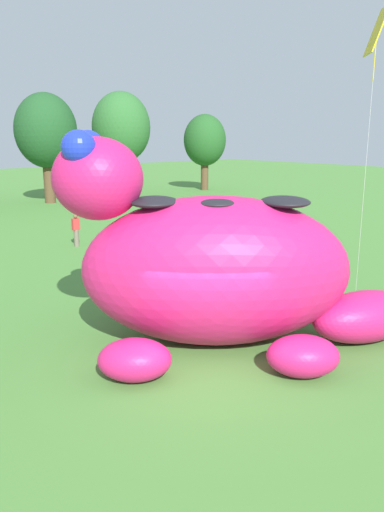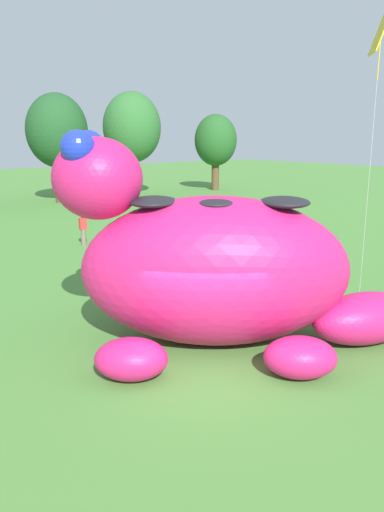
% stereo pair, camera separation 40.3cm
% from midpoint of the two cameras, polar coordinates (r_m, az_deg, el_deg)
% --- Properties ---
extents(ground_plane, '(160.00, 160.00, 0.00)m').
position_cam_midpoint_polar(ground_plane, '(12.68, 1.00, -13.11)').
color(ground_plane, '#4C8438').
extents(giant_inflatable_creature, '(10.89, 8.19, 5.85)m').
position_cam_midpoint_polar(giant_inflatable_creature, '(13.75, 1.92, -1.40)').
color(giant_inflatable_creature, '#E01E6B').
rests_on(giant_inflatable_creature, ground).
extents(tree_centre_right, '(5.17, 5.17, 9.18)m').
position_cam_midpoint_polar(tree_centre_right, '(44.89, -16.62, 13.48)').
color(tree_centre_right, brown).
rests_on(tree_centre_right, ground).
extents(tree_mid_right, '(5.47, 5.47, 9.70)m').
position_cam_midpoint_polar(tree_mid_right, '(48.84, -8.33, 14.27)').
color(tree_mid_right, brown).
rests_on(tree_mid_right, ground).
extents(tree_right, '(4.42, 4.42, 7.85)m').
position_cam_midpoint_polar(tree_right, '(53.56, 1.25, 13.04)').
color(tree_right, brown).
rests_on(tree_right, ground).
extents(spectator_mid_field, '(0.38, 0.26, 1.71)m').
position_cam_midpoint_polar(spectator_mid_field, '(26.88, -13.54, 2.86)').
color(spectator_mid_field, '#726656').
rests_on(spectator_mid_field, ground).
extents(spectator_by_cars, '(0.38, 0.26, 1.71)m').
position_cam_midpoint_polar(spectator_by_cars, '(18.59, 4.48, -1.54)').
color(spectator_by_cars, '#2D334C').
rests_on(spectator_by_cars, ground).
extents(tethered_flying_kite, '(1.13, 1.13, 9.62)m').
position_cam_midpoint_polar(tethered_flying_kite, '(17.97, 19.69, 22.60)').
color(tethered_flying_kite, brown).
rests_on(tethered_flying_kite, ground).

